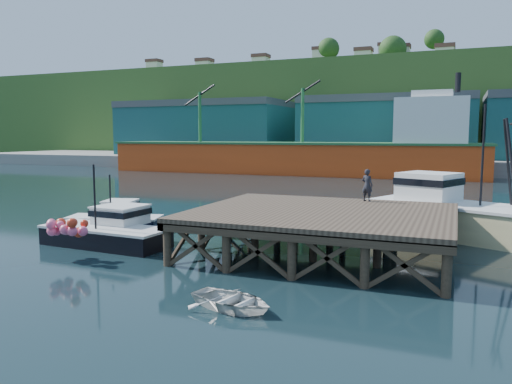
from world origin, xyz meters
The scene contains 12 objects.
ground centered at (0.00, 0.00, 0.00)m, with size 300.00×300.00×0.00m, color black.
wharf centered at (5.50, -0.19, 1.94)m, with size 12.00×10.00×2.62m.
far_quay centered at (0.00, 70.00, 1.00)m, with size 160.00×40.00×2.00m, color gray.
warehouse_left centered at (-35.00, 65.00, 6.50)m, with size 32.00×16.00×9.00m, color #184E51.
warehouse_mid centered at (0.00, 65.00, 6.50)m, with size 28.00×16.00×9.00m, color #184E51.
cargo_ship centered at (-8.46, 48.00, 3.31)m, with size 55.50×10.00×13.75m.
hillside centered at (0.00, 100.00, 11.00)m, with size 220.00×50.00×22.00m, color #2D511E.
boat_navy centered at (-7.45, 1.17, 0.69)m, with size 5.80×3.78×3.42m.
boat_black centered at (-5.26, -2.23, 0.78)m, with size 7.00×5.88×4.25m.
trawler centered at (11.90, 6.50, 1.51)m, with size 11.63×8.00×7.35m.
dinghy centered at (4.73, -8.65, 0.31)m, with size 2.12×2.98×0.62m, color silver.
dockworker centered at (6.91, 4.11, 3.00)m, with size 0.64×0.42×1.75m, color black.
Camera 1 is at (11.39, -23.01, 5.68)m, focal length 35.00 mm.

